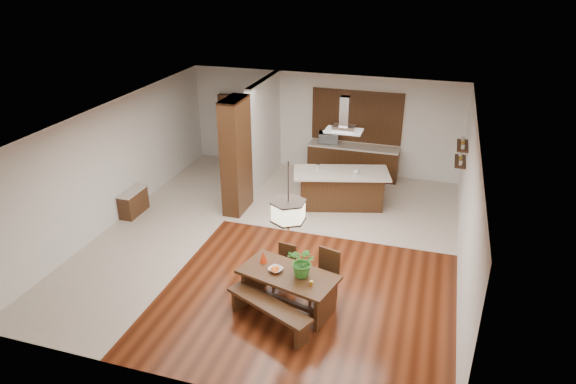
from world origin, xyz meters
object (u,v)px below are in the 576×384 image
(hallway_console, at_px, (133,202))
(island_cup, at_px, (356,172))
(dining_chair_left, at_px, (284,267))
(kitchen_island, at_px, (341,189))
(foliage_plant, at_px, (303,262))
(dining_table, at_px, (288,282))
(range_hood, at_px, (345,114))
(microwave, at_px, (328,138))
(dining_chair_right, at_px, (324,277))
(pendant_lantern, at_px, (288,198))
(fruit_bowl, at_px, (276,270))
(dining_bench, at_px, (269,314))

(hallway_console, distance_m, island_cup, 5.61)
(dining_chair_left, height_order, kitchen_island, kitchen_island)
(foliage_plant, distance_m, kitchen_island, 4.43)
(dining_table, distance_m, kitchen_island, 4.40)
(range_hood, distance_m, microwave, 2.64)
(dining_chair_left, relative_size, island_cup, 6.25)
(kitchen_island, bearing_deg, island_cup, -25.29)
(dining_chair_right, distance_m, pendant_lantern, 1.88)
(island_cup, bearing_deg, microwave, 118.86)
(kitchen_island, height_order, microwave, microwave)
(dining_table, height_order, dining_chair_left, dining_chair_left)
(dining_chair_left, bearing_deg, fruit_bowl, -77.15)
(fruit_bowl, distance_m, range_hood, 4.72)
(foliage_plant, relative_size, range_hood, 0.65)
(range_hood, bearing_deg, foliage_plant, -87.37)
(dining_table, relative_size, foliage_plant, 3.32)
(dining_bench, distance_m, microwave, 7.19)
(microwave, bearing_deg, dining_chair_left, -96.76)
(pendant_lantern, relative_size, kitchen_island, 0.51)
(foliage_plant, relative_size, microwave, 1.04)
(pendant_lantern, bearing_deg, dining_chair_left, 114.40)
(island_cup, bearing_deg, hallway_console, -160.40)
(dining_table, xyz_separation_m, kitchen_island, (0.07, 4.39, -0.04))
(fruit_bowl, bearing_deg, dining_bench, -82.94)
(dining_table, xyz_separation_m, dining_chair_right, (0.57, 0.41, -0.04))
(kitchen_island, bearing_deg, dining_chair_left, -110.95)
(hallway_console, bearing_deg, fruit_bowl, -28.33)
(range_hood, bearing_deg, pendant_lantern, -90.95)
(pendant_lantern, bearing_deg, range_hood, 89.05)
(dining_chair_right, height_order, pendant_lantern, pendant_lantern)
(fruit_bowl, bearing_deg, dining_table, -0.70)
(island_cup, bearing_deg, fruit_bowl, -98.88)
(pendant_lantern, bearing_deg, foliage_plant, -0.48)
(dining_chair_left, xyz_separation_m, foliage_plant, (0.56, -0.64, 0.60))
(dining_chair_left, relative_size, pendant_lantern, 0.65)
(dining_chair_left, bearing_deg, dining_table, -57.05)
(pendant_lantern, bearing_deg, dining_bench, -104.89)
(dining_chair_left, distance_m, kitchen_island, 3.78)
(hallway_console, bearing_deg, island_cup, 19.60)
(dining_chair_left, relative_size, kitchen_island, 0.33)
(dining_bench, distance_m, kitchen_island, 5.02)
(foliage_plant, height_order, kitchen_island, foliage_plant)
(dining_chair_left, relative_size, dining_chair_right, 0.84)
(dining_bench, relative_size, microwave, 3.08)
(dining_table, bearing_deg, kitchen_island, 89.05)
(dining_chair_right, bearing_deg, dining_bench, -109.39)
(hallway_console, xyz_separation_m, dining_chair_right, (5.37, -2.06, 0.19))
(foliage_plant, bearing_deg, pendant_lantern, 179.52)
(hallway_console, bearing_deg, pendant_lantern, -27.15)
(kitchen_island, xyz_separation_m, microwave, (-0.83, 2.11, 0.60))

